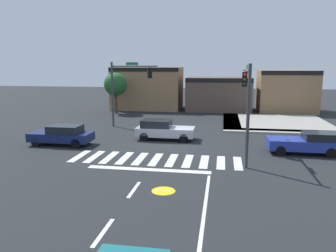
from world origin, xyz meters
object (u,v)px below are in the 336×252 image
Objects in this scene: car_navy at (62,135)px; traffic_signal_southeast at (247,93)px; traffic_signal_northwest at (128,82)px; roadside_tree at (115,85)px; car_silver at (163,130)px; car_blue at (307,143)px.

traffic_signal_southeast is at bearing 173.20° from car_navy.
traffic_signal_northwest is 9.26m from roadside_tree.
traffic_signal_southeast reaches higher than roadside_tree.
car_silver reaches higher than car_blue.
traffic_signal_southeast is 5.47m from car_blue.
car_silver is at bearing -58.48° from roadside_tree.
traffic_signal_southeast is 13.32m from traffic_signal_northwest.
traffic_signal_northwest reaches higher than traffic_signal_southeast.
traffic_signal_southeast is at bearing -51.68° from roadside_tree.
car_blue is at bearing -27.68° from traffic_signal_northwest.
traffic_signal_southeast is 1.30× the size of car_blue.
roadside_tree is (-3.97, 8.34, -0.69)m from traffic_signal_northwest.
traffic_signal_southeast is 1.30× the size of car_navy.
traffic_signal_northwest is 1.35× the size of car_blue.
car_silver is 1.00× the size of car_blue.
traffic_signal_northwest is 8.71m from car_navy.
roadside_tree is (-7.97, 13.00, 2.60)m from car_silver.
traffic_signal_southeast is 13.04m from car_navy.
roadside_tree is at bearing 121.52° from car_silver.
car_silver is at bearing 52.73° from traffic_signal_southeast.
traffic_signal_northwest is 1.35× the size of car_navy.
car_silver is at bearing -49.34° from traffic_signal_northwest.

